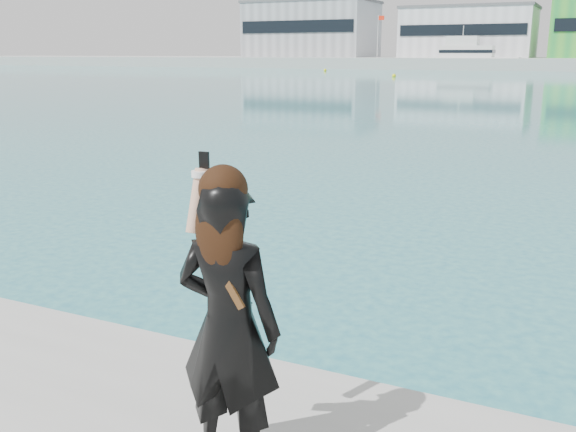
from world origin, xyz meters
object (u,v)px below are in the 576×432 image
motor_yacht (469,57)px  buoy_far (325,71)px  buoy_extra (394,77)px  woman (228,319)px

motor_yacht → buoy_far: bearing=-134.1°
buoy_far → buoy_extra: size_ratio=1.00×
motor_yacht → buoy_extra: size_ratio=32.25×
motor_yacht → woman: (19.81, -116.25, -0.48)m
motor_yacht → buoy_far: size_ratio=32.25×
motor_yacht → buoy_extra: (-1.73, -40.21, -2.11)m
motor_yacht → woman: motor_yacht is taller
buoy_extra → motor_yacht: bearing=87.5°
buoy_far → buoy_extra: (17.55, -20.31, 0.00)m
buoy_far → buoy_extra: 26.84m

